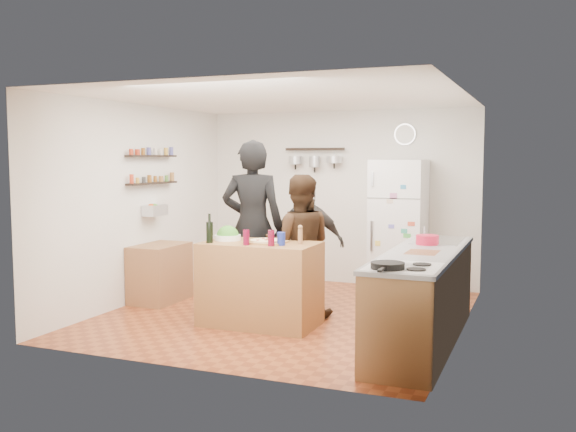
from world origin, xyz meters
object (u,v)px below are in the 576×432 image
at_px(counter_run, 423,298).
at_px(skillet, 388,265).
at_px(person_center, 299,246).
at_px(prep_island, 260,284).
at_px(pepper_mill, 300,237).
at_px(red_bowl, 427,240).
at_px(wall_clock, 405,134).
at_px(salt_canister, 281,239).
at_px(side_table, 160,273).
at_px(person_left, 253,225).
at_px(salad_bowl, 228,237).
at_px(fridge, 398,226).
at_px(person_back, 308,243).
at_px(wine_bottle, 210,232).

distance_m(counter_run, skillet, 1.22).
distance_m(person_center, counter_run, 1.66).
distance_m(prep_island, pepper_mill, 0.70).
xyz_separation_m(skillet, red_bowl, (0.05, 1.59, 0.02)).
bearing_deg(wall_clock, salt_canister, -105.02).
bearing_deg(counter_run, pepper_mill, 176.46).
bearing_deg(person_center, pepper_mill, 92.92).
height_order(prep_island, side_table, prep_island).
xyz_separation_m(salt_canister, skillet, (1.38, -1.02, -0.03)).
distance_m(person_left, skillet, 2.71).
bearing_deg(counter_run, salad_bowl, 177.86).
height_order(salad_bowl, salt_canister, salt_canister).
height_order(pepper_mill, red_bowl, pepper_mill).
bearing_deg(person_center, fridge, -133.61).
height_order(pepper_mill, fridge, fridge).
distance_m(counter_run, red_bowl, 0.71).
xyz_separation_m(person_left, side_table, (-1.28, -0.05, -0.65)).
distance_m(prep_island, salad_bowl, 0.64).
xyz_separation_m(counter_run, wall_clock, (-0.75, 2.63, 1.70)).
height_order(prep_island, person_center, person_center).
bearing_deg(person_back, prep_island, 78.40).
height_order(skillet, fridge, fridge).
bearing_deg(salad_bowl, salt_canister, -13.28).
relative_size(salt_canister, counter_run, 0.05).
relative_size(person_back, wall_clock, 5.17).
xyz_separation_m(skillet, fridge, (-0.65, 3.41, -0.05)).
distance_m(wine_bottle, person_back, 1.51).
distance_m(salt_canister, side_table, 2.17).
bearing_deg(counter_run, prep_island, 178.96).
bearing_deg(person_left, pepper_mill, 130.97).
bearing_deg(skillet, person_left, 139.44).
bearing_deg(salt_canister, person_left, 132.63).
height_order(counter_run, fridge, fridge).
relative_size(salad_bowl, person_back, 0.19).
height_order(wine_bottle, skillet, wine_bottle).
height_order(person_back, red_bowl, person_back).
distance_m(skillet, red_bowl, 1.59).
distance_m(person_back, red_bowl, 1.73).
distance_m(prep_island, wall_clock, 3.27).
relative_size(prep_island, skillet, 4.46).
distance_m(prep_island, person_left, 0.92).
xyz_separation_m(person_back, counter_run, (1.63, -1.16, -0.33)).
bearing_deg(fridge, person_center, -113.94).
bearing_deg(red_bowl, salad_bowl, -169.47).
distance_m(counter_run, wall_clock, 3.22).
distance_m(salt_canister, person_back, 1.27).
bearing_deg(person_back, pepper_mill, 101.62).
height_order(salad_bowl, skillet, skillet).
xyz_separation_m(wine_bottle, person_left, (0.12, 0.84, -0.00)).
xyz_separation_m(red_bowl, side_table, (-3.39, 0.12, -0.60)).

